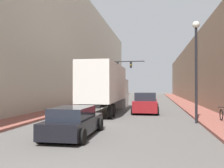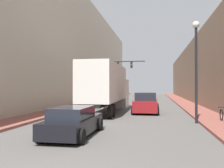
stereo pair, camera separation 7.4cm
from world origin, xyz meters
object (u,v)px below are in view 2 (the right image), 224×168
Objects in this scene: sedan_car at (73,122)px; street_lamp at (196,57)px; suv_car at (146,103)px; parked_bicycle at (224,115)px; semi_truck at (108,86)px; traffic_signal_gantry at (114,73)px.

street_lamp is (6.28, 5.14, 3.49)m from sedan_car.
sedan_car is 11.29m from suv_car.
sedan_car is 0.71× the size of street_lamp.
parked_bicycle is at bearing -2.36° from street_lamp.
street_lamp is at bearing -59.85° from suv_car.
sedan_car is at bearing -105.05° from suv_car.
street_lamp reaches higher than semi_truck.
parked_bicycle is at bearing -35.84° from semi_truck.
parked_bicycle is (8.40, -6.07, -1.77)m from semi_truck.
traffic_signal_gantry reaches higher than parked_bicycle.
sedan_car is at bearing -84.86° from traffic_signal_gantry.
suv_car is 7.44m from street_lamp.
semi_truck is at bearing -82.93° from traffic_signal_gantry.
traffic_signal_gantry is 22.88m from parked_bicycle.
street_lamp reaches higher than sedan_car.
sedan_car is 25.59m from traffic_signal_gantry.
street_lamp is at bearing 39.32° from sedan_car.
sedan_car is at bearing -87.31° from semi_truck.
suv_car is at bearing 120.15° from street_lamp.
traffic_signal_gantry is (-5.20, 14.32, 3.50)m from suv_car.
street_lamp is at bearing -41.42° from semi_truck.
suv_car is at bearing -70.04° from traffic_signal_gantry.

